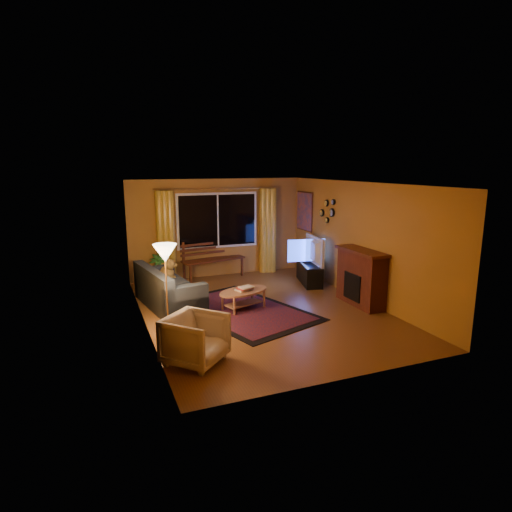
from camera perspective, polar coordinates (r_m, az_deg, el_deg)
name	(u,v)px	position (r m, az deg, el deg)	size (l,w,h in m)	color
floor	(262,311)	(8.60, 0.74, -7.32)	(4.50, 6.00, 0.02)	brown
ceiling	(262,183)	(8.12, 0.79, 9.71)	(4.50, 6.00, 0.02)	white
wall_back	(217,228)	(11.07, -5.18, 3.75)	(4.50, 0.02, 2.50)	#B77A2E
wall_left	(142,258)	(7.71, -14.96, -0.27)	(0.02, 6.00, 2.50)	#B77A2E
wall_right	(360,241)	(9.35, 13.69, 1.91)	(0.02, 6.00, 2.50)	#B77A2E
window	(218,221)	(10.98, -5.11, 4.73)	(2.00, 0.02, 1.30)	black
curtain_rod	(218,189)	(10.86, -5.12, 8.89)	(0.03, 0.03, 3.20)	#BF8C3F
curtain_left	(166,237)	(10.66, -11.95, 2.51)	(0.36, 0.36, 2.24)	gold
curtain_right	(267,231)	(11.42, 1.54, 3.39)	(0.36, 0.36, 2.24)	gold
bench	(214,269)	(10.96, -5.67, -1.71)	(1.62, 0.48, 0.49)	#481E0C
potted_plant	(159,271)	(10.24, -12.78, -1.99)	(0.46, 0.46, 0.82)	#235B1E
sofa	(169,287)	(8.92, -11.54, -4.06)	(0.86, 2.00, 0.81)	#222832
dog	(167,270)	(9.29, -11.80, -1.84)	(0.34, 0.46, 0.50)	olive
armchair	(195,337)	(6.37, -8.09, -10.64)	(0.78, 0.73, 0.80)	beige
floor_lamp	(167,289)	(7.45, -11.83, -4.30)	(0.26, 0.26, 1.55)	#BF8C3F
rug	(242,310)	(8.58, -1.88, -7.22)	(1.88, 2.97, 0.02)	maroon
coffee_table	(244,300)	(8.60, -1.68, -5.85)	(1.09, 1.09, 0.40)	#AC7455
tv_console	(309,273)	(10.53, 7.13, -2.31)	(0.39, 1.18, 0.49)	black
television	(310,250)	(10.40, 7.21, 0.80)	(1.17, 0.15, 0.67)	black
fireplace	(361,279)	(9.06, 13.84, -2.96)	(0.40, 1.20, 1.10)	maroon
mirror_cluster	(327,210)	(10.32, 9.46, 6.11)	(0.06, 0.60, 0.56)	black
painting	(304,211)	(11.34, 6.48, 5.95)	(0.04, 0.76, 0.96)	#DE5B1E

